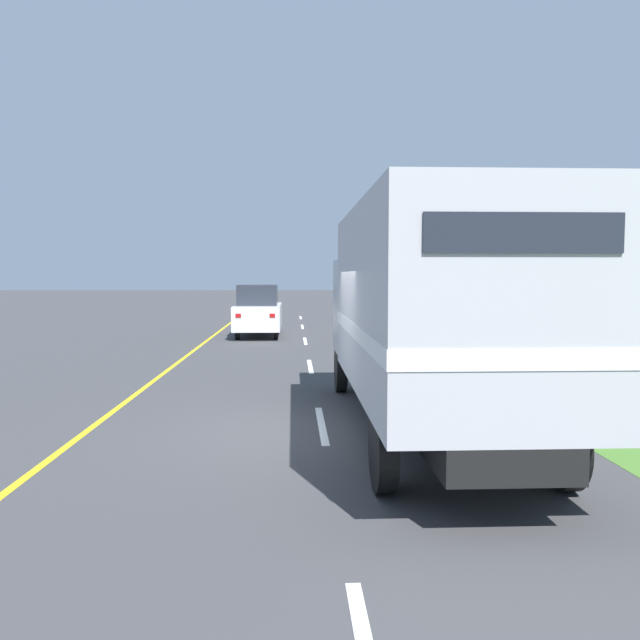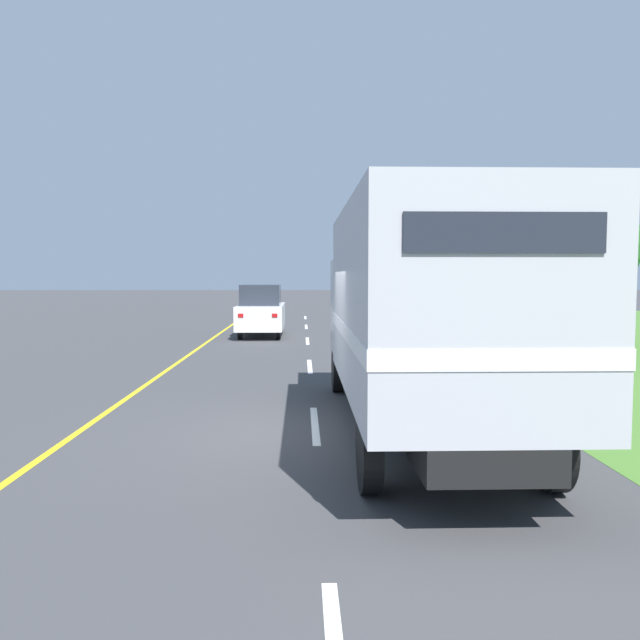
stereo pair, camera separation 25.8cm
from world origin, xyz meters
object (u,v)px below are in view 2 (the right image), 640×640
Objects in this scene: highway_sign at (581,312)px; roadside_tree_near at (587,247)px; roadside_tree_mid at (550,263)px; delineator_post at (509,369)px; horse_trailer_truck at (420,311)px; lead_car_white at (261,311)px.

highway_sign is 0.50× the size of roadside_tree_near.
roadside_tree_mid reaches higher than highway_sign.
highway_sign is 3.40m from delineator_post.
roadside_tree_mid reaches higher than horse_trailer_truck.
roadside_tree_mid is (3.96, 11.84, 1.44)m from highway_sign.
roadside_tree_near reaches higher than delineator_post.
delineator_post is at bearing -114.63° from roadside_tree_mid.
roadside_tree_near is at bearing 64.34° from highway_sign.
horse_trailer_truck is at bearing -117.21° from roadside_tree_mid.
roadside_tree_mid is at bearing 62.79° from horse_trailer_truck.
roadside_tree_near is at bearing 56.61° from delineator_post.
roadside_tree_mid is (1.16, 6.01, -0.39)m from roadside_tree_near.
roadside_tree_mid is at bearing 71.51° from highway_sign.
delineator_post is (-2.44, -2.12, -1.07)m from highway_sign.
lead_car_white is at bearing -173.30° from roadside_tree_mid.
roadside_tree_mid is (8.94, 17.38, 1.10)m from horse_trailer_truck.
highway_sign is (8.40, -10.39, 0.53)m from lead_car_white.
horse_trailer_truck is 1.75× the size of roadside_tree_mid.
lead_car_white is 13.37m from highway_sign.
roadside_tree_near reaches higher than highway_sign.
highway_sign is 0.55× the size of roadside_tree_mid.
horse_trailer_truck is at bearing -77.87° from lead_car_white.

